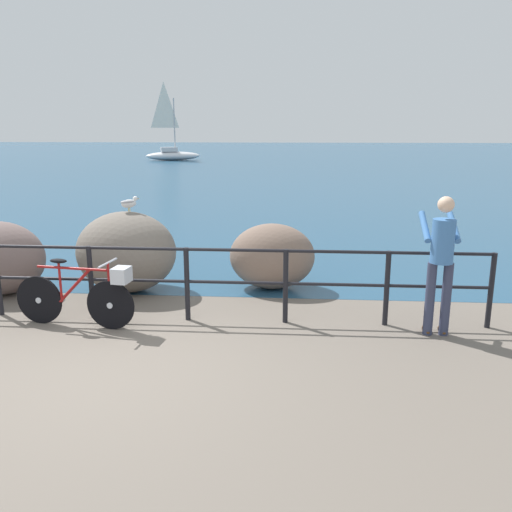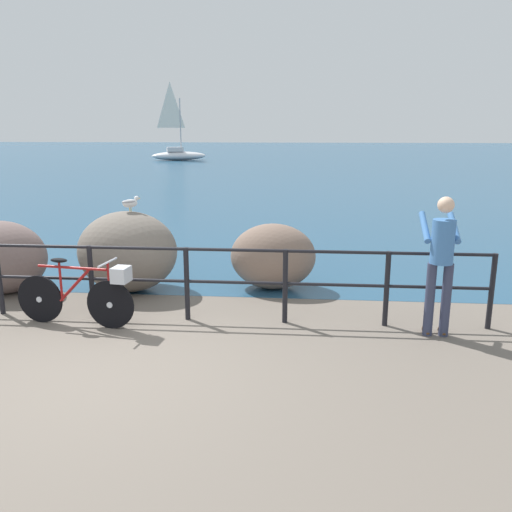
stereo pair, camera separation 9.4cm
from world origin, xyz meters
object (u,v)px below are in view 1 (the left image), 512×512
at_px(person_at_railing, 441,259).
at_px(bicycle, 84,294).
at_px(breakwater_boulder_right, 272,256).
at_px(seagull, 129,203).
at_px(breakwater_boulder_main, 126,252).
at_px(sailboat, 172,152).

bearing_deg(person_at_railing, bicycle, 92.43).
xyz_separation_m(breakwater_boulder_right, seagull, (-2.25, -0.30, 0.90)).
bearing_deg(person_at_railing, breakwater_boulder_main, 72.72).
bearing_deg(bicycle, sailboat, 109.02).
xyz_separation_m(bicycle, breakwater_boulder_right, (2.39, 1.94, 0.07)).
height_order(person_at_railing, breakwater_boulder_main, person_at_railing).
xyz_separation_m(bicycle, person_at_railing, (4.58, 0.09, 0.53)).
bearing_deg(seagull, breakwater_boulder_right, -40.36).
relative_size(bicycle, breakwater_boulder_right, 1.21).
distance_m(bicycle, breakwater_boulder_main, 1.62).
height_order(breakwater_boulder_right, sailboat, sailboat).
height_order(breakwater_boulder_main, sailboat, sailboat).
bearing_deg(seagull, breakwater_boulder_main, 158.20).
distance_m(breakwater_boulder_right, seagull, 2.44).
bearing_deg(seagull, bicycle, -142.97).
height_order(bicycle, breakwater_boulder_right, breakwater_boulder_right).
relative_size(person_at_railing, seagull, 6.00).
height_order(breakwater_boulder_right, seagull, seagull).
relative_size(person_at_railing, breakwater_boulder_main, 1.11).
height_order(bicycle, seagull, seagull).
bearing_deg(person_at_railing, sailboat, 19.26).
bearing_deg(bicycle, person_at_railing, 8.91).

